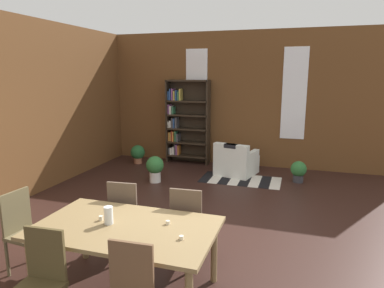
{
  "coord_description": "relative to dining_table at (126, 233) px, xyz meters",
  "views": [
    {
      "loc": [
        1.32,
        -4.15,
        2.25
      ],
      "look_at": [
        -0.41,
        1.35,
        1.06
      ],
      "focal_mm": 31.96,
      "sensor_mm": 36.0,
      "label": 1
    }
  ],
  "objects": [
    {
      "name": "ground_plane",
      "position": [
        0.29,
        1.28,
        -0.66
      ],
      "size": [
        10.89,
        10.89,
        0.0
      ],
      "primitive_type": "plane",
      "color": "#301C17"
    },
    {
      "name": "back_wall_brick",
      "position": [
        0.29,
        5.53,
        0.97
      ],
      "size": [
        7.77,
        0.12,
        3.26
      ],
      "primitive_type": "cube",
      "color": "brown",
      "rests_on": "ground"
    },
    {
      "name": "window_pane_0",
      "position": [
        -0.89,
        5.46,
        1.13
      ],
      "size": [
        0.55,
        0.02,
        2.12
      ],
      "primitive_type": "cube",
      "color": "white"
    },
    {
      "name": "window_pane_1",
      "position": [
        1.48,
        5.46,
        1.13
      ],
      "size": [
        0.55,
        0.02,
        2.12
      ],
      "primitive_type": "cube",
      "color": "white"
    },
    {
      "name": "dining_table",
      "position": [
        0.0,
        0.0,
        0.0
      ],
      "size": [
        1.84,
        1.08,
        0.73
      ],
      "color": "olive",
      "rests_on": "ground"
    },
    {
      "name": "vase_on_table",
      "position": [
        -0.19,
        -0.0,
        0.17
      ],
      "size": [
        0.09,
        0.09,
        0.18
      ],
      "primitive_type": "cylinder",
      "color": "silver",
      "rests_on": "dining_table"
    },
    {
      "name": "tealight_candle_0",
      "position": [
        -0.31,
        0.05,
        0.1
      ],
      "size": [
        0.04,
        0.04,
        0.05
      ],
      "primitive_type": "cylinder",
      "color": "silver",
      "rests_on": "dining_table"
    },
    {
      "name": "tealight_candle_1",
      "position": [
        0.64,
        -0.1,
        0.09
      ],
      "size": [
        0.04,
        0.04,
        0.04
      ],
      "primitive_type": "cylinder",
      "color": "silver",
      "rests_on": "dining_table"
    },
    {
      "name": "tealight_candle_2",
      "position": [
        0.39,
        0.17,
        0.09
      ],
      "size": [
        0.04,
        0.04,
        0.04
      ],
      "primitive_type": "cylinder",
      "color": "silver",
      "rests_on": "dining_table"
    },
    {
      "name": "dining_chair_near_left",
      "position": [
        -0.42,
        -0.77,
        -0.15
      ],
      "size": [
        0.42,
        0.42,
        0.95
      ],
      "color": "#4C3F23",
      "rests_on": "ground"
    },
    {
      "name": "dining_chair_far_right",
      "position": [
        0.42,
        0.77,
        -0.15
      ],
      "size": [
        0.42,
        0.42,
        0.95
      ],
      "color": "brown",
      "rests_on": "ground"
    },
    {
      "name": "dining_chair_far_left",
      "position": [
        -0.41,
        0.77,
        -0.15
      ],
      "size": [
        0.43,
        0.43,
        0.95
      ],
      "color": "brown",
      "rests_on": "ground"
    },
    {
      "name": "dining_chair_head_left",
      "position": [
        -1.29,
        0.01,
        -0.15
      ],
      "size": [
        0.43,
        0.43,
        0.95
      ],
      "color": "brown",
      "rests_on": "ground"
    },
    {
      "name": "bookshelf_tall",
      "position": [
        -1.15,
        5.28,
        0.4
      ],
      "size": [
        1.1,
        0.31,
        2.1
      ],
      "color": "#2D2319",
      "rests_on": "ground"
    },
    {
      "name": "armchair_white",
      "position": [
        0.31,
        4.58,
        -0.38
      ],
      "size": [
        0.97,
        0.97,
        0.75
      ],
      "color": "white",
      "rests_on": "ground"
    },
    {
      "name": "potted_plant_by_shelf",
      "position": [
        1.67,
        4.41,
        -0.41
      ],
      "size": [
        0.33,
        0.33,
        0.45
      ],
      "color": "#333338",
      "rests_on": "ground"
    },
    {
      "name": "potted_plant_corner",
      "position": [
        -1.22,
        3.51,
        -0.34
      ],
      "size": [
        0.37,
        0.37,
        0.55
      ],
      "color": "silver",
      "rests_on": "ground"
    },
    {
      "name": "potted_plant_window",
      "position": [
        -2.26,
        4.81,
        -0.4
      ],
      "size": [
        0.36,
        0.36,
        0.47
      ],
      "color": "#9E6042",
      "rests_on": "ground"
    },
    {
      "name": "striped_rug",
      "position": [
        0.49,
        4.19,
        -0.66
      ],
      "size": [
        1.7,
        0.86,
        0.01
      ],
      "color": "black",
      "rests_on": "ground"
    }
  ]
}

